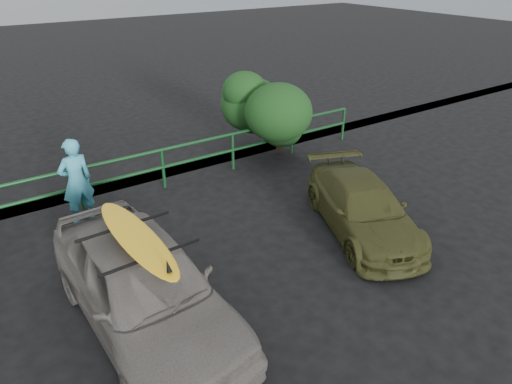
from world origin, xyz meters
TOP-DOWN VIEW (x-y plane):
  - ground at (0.00, 0.00)m, footprint 80.00×80.00m
  - guardrail at (0.00, 5.00)m, footprint 14.00×0.08m
  - shrub_right at (5.00, 5.50)m, footprint 3.20×2.40m
  - sedan at (-1.15, 0.72)m, footprint 1.98×4.54m
  - olive_vehicle at (3.63, 0.85)m, footprint 2.78×4.00m
  - man at (-1.13, 4.50)m, footprint 0.75×0.55m
  - roof_rack at (-1.15, 0.72)m, footprint 1.50×1.08m
  - surfboard at (-1.15, 0.72)m, footprint 0.62×2.51m

SIDE VIEW (x-z plane):
  - ground at x=0.00m, z-range 0.00..0.00m
  - guardrail at x=0.00m, z-range 0.00..1.04m
  - olive_vehicle at x=3.63m, z-range 0.00..1.08m
  - sedan at x=-1.15m, z-range 0.00..1.52m
  - man at x=-1.13m, z-range 0.00..1.89m
  - shrub_right at x=5.00m, z-range 0.00..2.26m
  - roof_rack at x=-1.15m, z-range 1.52..1.57m
  - surfboard at x=-1.15m, z-range 1.57..1.65m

